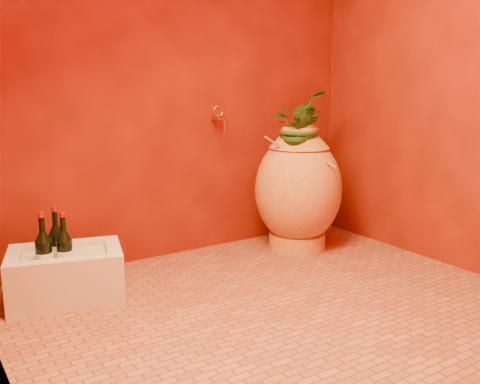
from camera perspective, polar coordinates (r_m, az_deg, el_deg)
floor at (r=2.75m, az=3.62°, el=-11.86°), size 2.50×2.50×0.00m
wall_back at (r=3.37m, az=-6.61°, el=14.28°), size 2.50×0.02×2.50m
wall_right at (r=3.42m, az=21.47°, el=13.52°), size 0.02×2.00×2.50m
amphora at (r=3.52m, az=6.22°, el=0.34°), size 0.75×0.75×0.81m
stone_basin at (r=2.90m, az=-18.05°, el=-8.50°), size 0.64×0.52×0.26m
wine_bottle_a at (r=2.81m, az=-18.18°, el=-6.23°), size 0.08×0.08×0.33m
wine_bottle_b at (r=2.91m, az=-18.93°, el=-5.65°), size 0.08×0.08×0.34m
wine_bottle_c at (r=2.79m, az=-20.15°, el=-6.40°), size 0.08×0.08×0.34m
wall_tap at (r=3.41m, az=-2.17°, el=7.87°), size 0.08×0.16×0.18m
plant_main at (r=3.44m, az=6.13°, el=7.10°), size 0.51×0.51×0.43m
plant_side at (r=3.36m, az=6.29°, el=6.30°), size 0.25×0.25×0.35m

